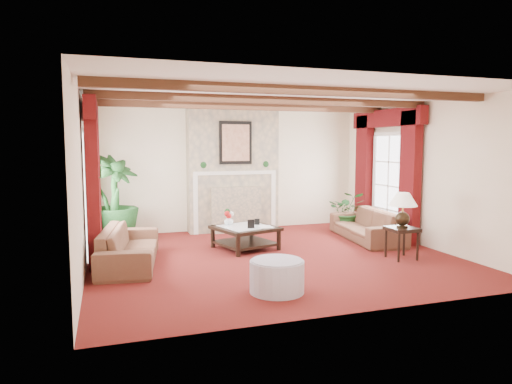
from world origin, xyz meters
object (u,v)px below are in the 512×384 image
object	(u,v)px
coffee_table	(245,238)
ottoman	(277,277)
sofa_left	(129,240)
potted_palm	(114,219)
sofa_right	(367,220)
side_table	(402,243)

from	to	relation	value
coffee_table	ottoman	xyz separation A→B (m)	(-0.33, -2.51, 0.00)
sofa_left	potted_palm	bearing A→B (deg)	15.42
sofa_right	side_table	distance (m)	1.56
potted_palm	ottoman	size ratio (longest dim) A/B	2.73
side_table	ottoman	xyz separation A→B (m)	(-2.61, -0.98, -0.06)
potted_palm	ottoman	bearing A→B (deg)	-62.52
potted_palm	side_table	size ratio (longest dim) A/B	3.63
coffee_table	ottoman	world-z (taller)	ottoman
potted_palm	ottoman	distance (m)	4.25
sofa_left	ottoman	world-z (taller)	sofa_left
sofa_right	ottoman	world-z (taller)	sofa_right
potted_palm	coffee_table	world-z (taller)	potted_palm
sofa_right	potted_palm	world-z (taller)	potted_palm
sofa_left	sofa_right	xyz separation A→B (m)	(4.63, 0.51, -0.00)
sofa_left	ottoman	bearing A→B (deg)	-130.26
side_table	ottoman	bearing A→B (deg)	-159.40
sofa_right	coffee_table	distance (m)	2.56
sofa_left	coffee_table	distance (m)	2.15
side_table	ottoman	world-z (taller)	side_table
side_table	ottoman	distance (m)	2.79
sofa_right	potted_palm	size ratio (longest dim) A/B	1.09
sofa_right	side_table	world-z (taller)	sofa_right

